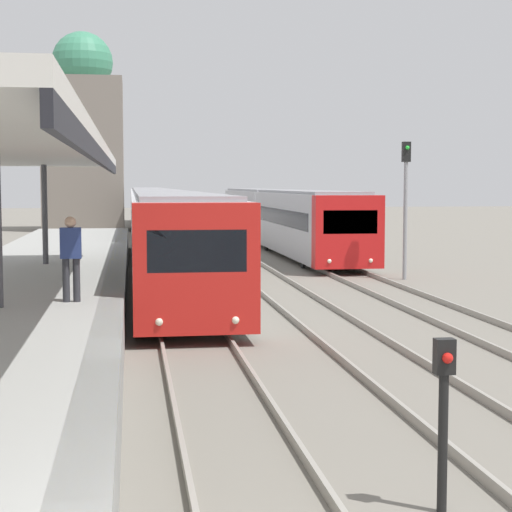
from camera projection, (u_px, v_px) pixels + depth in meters
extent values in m
cube|color=black|center=(104.00, 160.00, 15.97)|extent=(0.08, 22.11, 0.24)
cylinder|color=#47474C|center=(45.00, 214.00, 24.52)|extent=(0.16, 0.16, 2.85)
cylinder|color=#2D2D33|center=(66.00, 280.00, 16.61)|extent=(0.14, 0.14, 0.85)
cylinder|color=#2D2D33|center=(77.00, 280.00, 16.64)|extent=(0.14, 0.14, 0.85)
cube|color=navy|center=(71.00, 243.00, 16.56)|extent=(0.40, 0.22, 0.60)
sphere|color=tan|center=(70.00, 222.00, 16.53)|extent=(0.22, 0.22, 0.22)
cube|color=red|center=(196.00, 268.00, 17.56)|extent=(2.59, 0.70, 2.69)
cube|color=black|center=(197.00, 251.00, 17.21)|extent=(2.02, 0.04, 0.86)
sphere|color=#EFEACC|center=(159.00, 322.00, 17.20)|extent=(0.16, 0.16, 0.16)
sphere|color=#EFEACC|center=(236.00, 320.00, 17.43)|extent=(0.16, 0.16, 0.16)
cube|color=silver|center=(176.00, 242.00, 25.49)|extent=(2.59, 15.39, 2.69)
cube|color=gray|center=(175.00, 195.00, 25.38)|extent=(2.28, 15.08, 0.12)
cube|color=black|center=(176.00, 232.00, 25.47)|extent=(2.61, 14.15, 0.70)
cylinder|color=black|center=(141.00, 309.00, 20.51)|extent=(0.12, 0.70, 0.70)
cylinder|color=black|center=(232.00, 307.00, 20.83)|extent=(0.12, 0.70, 0.70)
cylinder|color=black|center=(138.00, 269.00, 30.37)|extent=(0.12, 0.70, 0.70)
cylinder|color=black|center=(199.00, 268.00, 30.69)|extent=(0.12, 0.70, 0.70)
cube|color=silver|center=(159.00, 220.00, 41.01)|extent=(2.59, 15.39, 2.69)
cube|color=gray|center=(158.00, 191.00, 40.89)|extent=(2.28, 15.08, 0.12)
cube|color=black|center=(159.00, 214.00, 40.98)|extent=(2.61, 14.15, 0.70)
cylinder|color=black|center=(137.00, 255.00, 36.02)|extent=(0.12, 0.70, 0.70)
cylinder|color=black|center=(189.00, 255.00, 36.34)|extent=(0.12, 0.70, 0.70)
cylinder|color=black|center=(135.00, 240.00, 45.88)|extent=(0.12, 0.70, 0.70)
cylinder|color=black|center=(176.00, 240.00, 46.20)|extent=(0.12, 0.70, 0.70)
cube|color=silver|center=(151.00, 211.00, 56.52)|extent=(2.59, 15.39, 2.69)
cube|color=gray|center=(151.00, 189.00, 56.41)|extent=(2.28, 15.08, 0.12)
cube|color=black|center=(151.00, 206.00, 56.50)|extent=(2.61, 14.15, 0.70)
cylinder|color=black|center=(135.00, 234.00, 51.54)|extent=(0.12, 0.70, 0.70)
cylinder|color=black|center=(171.00, 234.00, 51.86)|extent=(0.12, 0.70, 0.70)
cylinder|color=black|center=(134.00, 226.00, 61.40)|extent=(0.12, 0.70, 0.70)
cylinder|color=black|center=(165.00, 226.00, 61.72)|extent=(0.12, 0.70, 0.70)
cube|color=silver|center=(146.00, 205.00, 72.04)|extent=(2.59, 15.39, 2.69)
cube|color=gray|center=(146.00, 188.00, 71.92)|extent=(2.28, 15.08, 0.12)
cube|color=black|center=(146.00, 202.00, 72.01)|extent=(2.61, 14.15, 0.70)
cylinder|color=black|center=(134.00, 223.00, 67.05)|extent=(0.12, 0.70, 0.70)
cylinder|color=black|center=(162.00, 223.00, 67.37)|extent=(0.12, 0.70, 0.70)
cylinder|color=black|center=(133.00, 218.00, 76.92)|extent=(0.12, 0.70, 0.70)
cylinder|color=black|center=(158.00, 218.00, 77.23)|extent=(0.12, 0.70, 0.70)
cube|color=red|center=(348.00, 232.00, 31.24)|extent=(2.58, 0.70, 2.67)
cube|color=black|center=(350.00, 222.00, 30.89)|extent=(2.01, 0.04, 0.86)
sphere|color=#EFEACC|center=(329.00, 261.00, 30.88)|extent=(0.16, 0.16, 0.16)
sphere|color=#EFEACC|center=(371.00, 261.00, 31.11)|extent=(0.16, 0.16, 0.16)
cube|color=#B7B7BC|center=(306.00, 223.00, 38.64)|extent=(2.58, 14.29, 2.67)
cube|color=gray|center=(307.00, 192.00, 38.52)|extent=(2.27, 14.01, 0.12)
cube|color=black|center=(306.00, 216.00, 38.61)|extent=(2.60, 13.15, 0.70)
cylinder|color=black|center=(303.00, 260.00, 34.00)|extent=(0.12, 0.70, 0.70)
cylinder|color=black|center=(356.00, 259.00, 34.32)|extent=(0.12, 0.70, 0.70)
cylinder|color=black|center=(266.00, 244.00, 43.16)|extent=(0.12, 0.70, 0.70)
cylinder|color=black|center=(309.00, 243.00, 43.48)|extent=(0.12, 0.70, 0.70)
cube|color=#B7B7BC|center=(259.00, 212.00, 53.08)|extent=(2.58, 14.29, 2.67)
cube|color=gray|center=(259.00, 190.00, 52.96)|extent=(2.27, 14.01, 0.12)
cube|color=black|center=(259.00, 208.00, 53.05)|extent=(2.60, 13.15, 0.70)
cylinder|color=black|center=(252.00, 237.00, 48.44)|extent=(0.12, 0.70, 0.70)
cylinder|color=black|center=(290.00, 237.00, 48.76)|extent=(0.12, 0.70, 0.70)
cylinder|color=black|center=(232.00, 229.00, 57.60)|extent=(0.12, 0.70, 0.70)
cylinder|color=black|center=(264.00, 229.00, 57.92)|extent=(0.12, 0.70, 0.70)
cylinder|color=black|center=(443.00, 444.00, 8.64)|extent=(0.10, 0.10, 1.43)
cube|color=black|center=(444.00, 356.00, 8.57)|extent=(0.20, 0.14, 0.36)
sphere|color=red|center=(448.00, 358.00, 8.48)|extent=(0.11, 0.11, 0.11)
cylinder|color=gray|center=(405.00, 211.00, 29.88)|extent=(0.14, 0.14, 4.82)
cube|color=black|center=(406.00, 152.00, 29.71)|extent=(0.28, 0.20, 0.70)
sphere|color=green|center=(407.00, 148.00, 29.58)|extent=(0.14, 0.14, 0.14)
cube|color=slate|center=(84.00, 155.00, 62.43)|extent=(5.71, 5.71, 10.96)
sphere|color=#3D8966|center=(82.00, 62.00, 61.87)|extent=(4.39, 4.39, 4.39)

